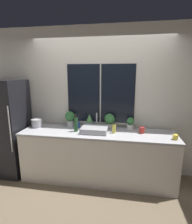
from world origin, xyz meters
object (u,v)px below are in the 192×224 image
potted_plant_far_left (70,118)px  potted_plant_center_left (90,120)px  bottle_tall (76,124)px  potted_plant_center_right (110,120)px  refrigerator (6,128)px  mug_red (142,130)px  kettle (37,123)px  mug_yellow (175,137)px  mug_blue (78,125)px  soap_bottle (114,129)px  sink (95,129)px  potted_plant_far_right (130,123)px

potted_plant_far_left → potted_plant_center_left: 0.38m
bottle_tall → potted_plant_center_right: bearing=27.0°
refrigerator → mug_red: bearing=2.1°
refrigerator → potted_plant_center_right: bearing=8.2°
mug_red → kettle: kettle is taller
refrigerator → bottle_tall: refrigerator is taller
bottle_tall → potted_plant_far_left: bearing=124.9°
potted_plant_far_left → potted_plant_center_right: size_ratio=1.05×
potted_plant_center_right → kettle: (-1.34, -0.16, -0.07)m
refrigerator → bottle_tall: (1.36, -0.01, 0.14)m
potted_plant_center_left → mug_yellow: potted_plant_center_left is taller
refrigerator → kettle: (0.57, 0.11, 0.09)m
mug_blue → potted_plant_center_left: bearing=16.0°
potted_plant_far_left → potted_plant_center_right: potted_plant_far_left is taller
potted_plant_center_right → bottle_tall: bottle_tall is taller
potted_plant_far_left → soap_bottle: 0.89m
mug_blue → mug_yellow: (1.62, -0.34, -0.01)m
soap_bottle → mug_yellow: soap_bottle is taller
sink → soap_bottle: (0.33, -0.00, 0.03)m
potted_plant_center_right → kettle: size_ratio=1.38×
potted_plant_center_right → soap_bottle: 0.28m
mug_red → bottle_tall: bearing=-175.0°
sink → soap_bottle: 0.33m
soap_bottle → mug_blue: 0.71m
sink → potted_plant_center_left: 0.30m
potted_plant_center_left → mug_yellow: (1.41, -0.40, -0.09)m
potted_plant_center_left → mug_red: bearing=-11.2°
potted_plant_far_right → kettle: size_ratio=1.11×
mug_yellow → mug_blue: bearing=168.0°
potted_plant_center_right → soap_bottle: potted_plant_center_right is taller
soap_bottle → sink: bearing=179.9°
potted_plant_far_right → mug_blue: 0.96m
mug_red → mug_yellow: mug_red is taller
sink → mug_blue: sink is taller
potted_plant_center_left → bottle_tall: bearing=-122.8°
potted_plant_center_right → mug_yellow: (1.04, -0.40, -0.12)m
kettle → potted_plant_center_right: bearing=6.9°
sink → potted_plant_far_right: sink is taller
potted_plant_far_left → potted_plant_center_left: bearing=0.0°
mug_red → mug_blue: (-1.14, 0.13, -0.00)m
refrigerator → potted_plant_center_left: bearing=10.2°
sink → bottle_tall: (-0.32, -0.03, 0.08)m
potted_plant_center_right → kettle: bearing=-173.1°
kettle → potted_plant_far_left: bearing=15.4°
potted_plant_far_left → soap_bottle: bearing=-16.6°
potted_plant_center_left → soap_bottle: potted_plant_center_left is taller
mug_yellow → kettle: 2.40m
mug_yellow → refrigerator: bearing=177.5°
potted_plant_far_right → potted_plant_center_right: bearing=180.0°
potted_plant_far_right → bottle_tall: (-0.93, -0.28, 0.02)m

